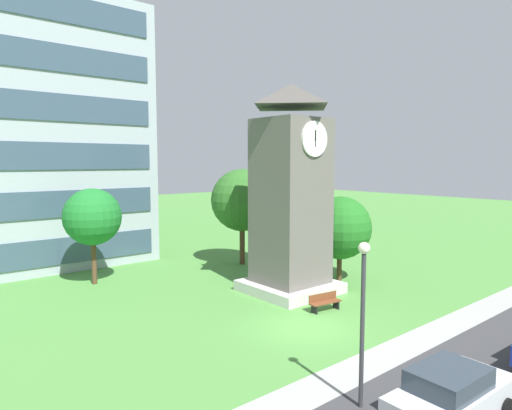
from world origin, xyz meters
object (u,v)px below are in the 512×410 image
object	(u,v)px
tree_near_tower	(242,200)
parked_car_silver	(451,394)
clock_tower	(291,200)
street_lamp	(363,304)
park_bench	(325,302)
tree_by_building	(92,217)
tree_streetside	(340,228)

from	to	relation	value
tree_near_tower	parked_car_silver	bearing A→B (deg)	-111.63
clock_tower	street_lamp	world-z (taller)	clock_tower
park_bench	street_lamp	world-z (taller)	street_lamp
clock_tower	park_bench	distance (m)	6.22
tree_by_building	parked_car_silver	size ratio (longest dim) A/B	1.32
clock_tower	parked_car_silver	xyz separation A→B (m)	(-5.69, -12.59, -4.56)
street_lamp	tree_near_tower	bearing A→B (deg)	62.51
street_lamp	parked_car_silver	distance (m)	3.54
clock_tower	parked_car_silver	distance (m)	14.55
tree_streetside	tree_by_building	distance (m)	15.54
park_bench	tree_near_tower	world-z (taller)	tree_near_tower
street_lamp	tree_by_building	bearing A→B (deg)	93.62
tree_streetside	tree_by_building	size ratio (longest dim) A/B	0.91
street_lamp	tree_near_tower	xyz separation A→B (m)	(9.27, 17.81, 1.50)
park_bench	parked_car_silver	bearing A→B (deg)	-117.42
tree_by_building	park_bench	bearing A→B (deg)	-60.26
parked_car_silver	clock_tower	bearing A→B (deg)	65.66
street_lamp	clock_tower	bearing A→B (deg)	55.93
street_lamp	tree_streetside	bearing A→B (deg)	42.17
tree_near_tower	tree_by_building	xyz separation A→B (m)	(-10.49, 1.61, -0.57)
park_bench	parked_car_silver	distance (m)	10.13
tree_by_building	parked_car_silver	distance (m)	22.03
tree_streetside	tree_near_tower	distance (m)	8.01
clock_tower	park_bench	world-z (taller)	clock_tower
tree_streetside	tree_near_tower	size ratio (longest dim) A/B	0.76
park_bench	tree_streetside	size ratio (longest dim) A/B	0.34
park_bench	street_lamp	distance (m)	9.48
park_bench	tree_streetside	xyz separation A→B (m)	(5.23, 3.38, 2.95)
tree_streetside	parked_car_silver	size ratio (longest dim) A/B	1.19
street_lamp	tree_streetside	xyz separation A→B (m)	(11.23, 10.17, 0.13)
tree_near_tower	tree_by_building	bearing A→B (deg)	171.27
clock_tower	tree_by_building	bearing A→B (deg)	132.40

